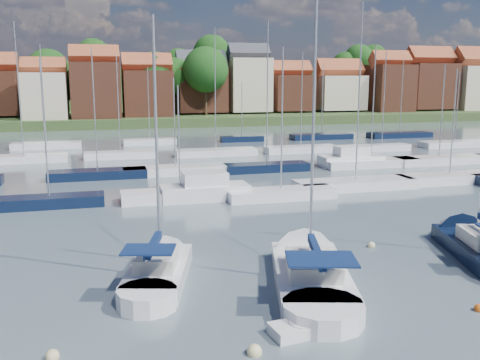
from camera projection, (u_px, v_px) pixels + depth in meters
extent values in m
plane|color=#4A5C65|center=(216.00, 160.00, 63.06)|extent=(260.00, 260.00, 0.00)
cube|color=white|center=(159.00, 276.00, 25.61)|extent=(4.15, 6.68, 1.20)
cone|color=white|center=(170.00, 250.00, 29.43)|extent=(3.30, 3.60, 2.59)
cylinder|color=white|center=(147.00, 302.00, 22.56)|extent=(3.18, 3.18, 1.20)
cube|color=silver|center=(157.00, 260.00, 25.01)|extent=(2.44, 2.98, 0.70)
cylinder|color=#B2B2B7|center=(156.00, 143.00, 24.84)|extent=(0.14, 0.14, 11.51)
cylinder|color=#B2B2B7|center=(153.00, 248.00, 24.00)|extent=(1.02, 3.35, 0.10)
cube|color=#0E1E47|center=(153.00, 245.00, 23.98)|extent=(1.16, 3.24, 0.35)
cube|color=#0E1E47|center=(148.00, 250.00, 22.85)|extent=(2.53, 2.08, 0.08)
cube|color=white|center=(311.00, 280.00, 25.07)|extent=(5.31, 8.53, 1.20)
cone|color=white|center=(300.00, 247.00, 29.94)|extent=(4.22, 4.60, 3.31)
cylinder|color=white|center=(323.00, 317.00, 21.18)|extent=(4.07, 4.07, 1.20)
cube|color=silver|center=(313.00, 265.00, 24.35)|extent=(3.11, 3.80, 0.70)
cylinder|color=#B2B2B7|center=(314.00, 109.00, 24.12)|extent=(0.14, 0.14, 14.69)
cylinder|color=#B2B2B7|center=(316.00, 255.00, 23.11)|extent=(1.28, 4.27, 0.10)
cube|color=#0E1E47|center=(316.00, 251.00, 23.08)|extent=(1.41, 4.11, 0.35)
cube|color=#0E1E47|center=(321.00, 259.00, 21.65)|extent=(3.24, 2.66, 0.08)
cube|color=black|center=(480.00, 252.00, 29.13)|extent=(4.74, 7.60, 1.20)
cone|color=black|center=(450.00, 229.00, 33.47)|extent=(3.76, 4.10, 2.95)
cube|color=white|center=(304.00, 329.00, 20.31)|extent=(2.73, 1.54, 0.51)
cylinder|color=white|center=(304.00, 325.00, 20.28)|extent=(1.20, 1.20, 0.33)
sphere|color=beige|center=(53.00, 359.00, 18.50)|extent=(0.49, 0.49, 0.49)
sphere|color=beige|center=(254.00, 354.00, 18.80)|extent=(0.55, 0.55, 0.55)
sphere|color=#D85914|center=(341.00, 292.00, 24.29)|extent=(0.43, 0.43, 0.43)
sphere|color=#D85914|center=(479.00, 311.00, 22.31)|extent=(0.41, 0.41, 0.41)
sphere|color=beige|center=(371.00, 247.00, 30.73)|extent=(0.43, 0.43, 0.43)
cube|color=black|center=(50.00, 202.00, 40.20)|extent=(8.01, 2.24, 1.00)
cylinder|color=#B2B2B7|center=(44.00, 128.00, 39.15)|extent=(0.12, 0.12, 10.16)
cube|color=white|center=(180.00, 196.00, 42.37)|extent=(9.22, 2.58, 1.00)
cylinder|color=#B2B2B7|center=(179.00, 139.00, 41.51)|extent=(0.12, 0.12, 8.18)
cube|color=white|center=(281.00, 195.00, 42.86)|extent=(8.78, 2.46, 1.00)
cylinder|color=#B2B2B7|center=(282.00, 119.00, 41.72)|extent=(0.12, 0.12, 11.06)
cube|color=white|center=(355.00, 185.00, 46.73)|extent=(10.79, 3.02, 1.00)
cylinder|color=#B2B2B7|center=(359.00, 93.00, 45.24)|extent=(0.12, 0.12, 14.87)
cube|color=white|center=(449.00, 179.00, 49.53)|extent=(10.13, 2.84, 1.00)
cylinder|color=#B2B2B7|center=(453.00, 122.00, 48.54)|extent=(0.12, 0.12, 9.59)
cube|color=white|center=(205.00, 193.00, 42.65)|extent=(7.00, 2.60, 1.40)
cube|color=white|center=(205.00, 180.00, 42.44)|extent=(3.50, 2.20, 1.30)
cube|color=black|center=(98.00, 175.00, 51.64)|extent=(9.30, 2.60, 1.00)
cylinder|color=#B2B2B7|center=(94.00, 110.00, 50.46)|extent=(0.12, 0.12, 11.48)
cube|color=white|center=(176.00, 171.00, 53.91)|extent=(10.40, 2.91, 1.00)
cylinder|color=#B2B2B7|center=(174.00, 122.00, 53.00)|extent=(0.12, 0.12, 8.77)
cube|color=black|center=(267.00, 168.00, 55.60)|extent=(8.80, 2.46, 1.00)
cylinder|color=#B2B2B7|center=(267.00, 94.00, 54.16)|extent=(0.12, 0.12, 14.33)
cube|color=white|center=(371.00, 164.00, 58.50)|extent=(10.73, 3.00, 1.00)
cylinder|color=#B2B2B7|center=(373.00, 103.00, 57.27)|extent=(0.12, 0.12, 12.14)
cube|color=white|center=(439.00, 161.00, 60.45)|extent=(10.48, 2.93, 1.00)
cylinder|color=#B2B2B7|center=(442.00, 111.00, 59.39)|extent=(0.12, 0.12, 10.28)
cube|color=white|center=(351.00, 162.00, 58.78)|extent=(7.00, 2.60, 1.40)
cube|color=white|center=(351.00, 152.00, 58.57)|extent=(3.50, 2.20, 1.30)
cube|color=white|center=(24.00, 159.00, 61.50)|extent=(9.71, 2.72, 1.00)
cylinder|color=#B2B2B7|center=(19.00, 90.00, 60.01)|extent=(0.12, 0.12, 14.88)
cube|color=white|center=(120.00, 156.00, 64.54)|extent=(8.49, 2.38, 1.00)
cylinder|color=#B2B2B7|center=(118.00, 104.00, 63.38)|extent=(0.12, 0.12, 11.31)
cube|color=white|center=(216.00, 153.00, 66.78)|extent=(10.16, 2.85, 1.00)
cylinder|color=#B2B2B7|center=(215.00, 90.00, 65.32)|extent=(0.12, 0.12, 14.59)
cube|color=white|center=(301.00, 150.00, 69.77)|extent=(9.53, 2.67, 1.00)
cylinder|color=#B2B2B7|center=(302.00, 100.00, 68.56)|extent=(0.12, 0.12, 11.91)
cube|color=white|center=(382.00, 148.00, 71.23)|extent=(7.62, 2.13, 1.00)
cylinder|color=#B2B2B7|center=(384.00, 99.00, 69.99)|extent=(0.12, 0.12, 12.13)
cube|color=white|center=(454.00, 144.00, 75.31)|extent=(10.17, 2.85, 1.00)
cylinder|color=#B2B2B7|center=(457.00, 106.00, 74.30)|extent=(0.12, 0.12, 9.73)
cube|color=white|center=(47.00, 146.00, 73.59)|extent=(9.24, 2.59, 1.00)
cylinder|color=#B2B2B7|center=(43.00, 94.00, 72.26)|extent=(0.12, 0.12, 13.17)
cube|color=white|center=(150.00, 142.00, 77.88)|extent=(7.57, 2.12, 1.00)
cylinder|color=#B2B2B7|center=(149.00, 103.00, 76.82)|extent=(0.12, 0.12, 10.24)
cube|color=black|center=(242.00, 139.00, 81.57)|extent=(6.58, 1.84, 1.00)
cylinder|color=#B2B2B7|center=(242.00, 110.00, 80.72)|extent=(0.12, 0.12, 8.01)
cube|color=black|center=(321.00, 137.00, 84.81)|extent=(9.92, 2.78, 1.00)
cylinder|color=#B2B2B7|center=(322.00, 99.00, 83.69)|extent=(0.12, 0.12, 10.92)
cube|color=black|center=(400.00, 135.00, 87.20)|extent=(10.55, 2.95, 1.00)
cylinder|color=#B2B2B7|center=(402.00, 97.00, 86.02)|extent=(0.12, 0.12, 11.51)
cube|color=#3A4924|center=(151.00, 115.00, 136.09)|extent=(200.00, 70.00, 3.00)
cube|color=#3A4924|center=(142.00, 94.00, 158.93)|extent=(200.00, 60.00, 14.00)
cube|color=beige|center=(46.00, 96.00, 102.68)|extent=(8.09, 8.80, 8.96)
cube|color=#97492C|center=(44.00, 67.00, 101.65)|extent=(8.25, 4.00, 4.00)
cube|color=brown|center=(96.00, 91.00, 105.75)|extent=(9.36, 10.17, 10.97)
cube|color=#97492C|center=(94.00, 56.00, 104.50)|extent=(9.54, 4.63, 4.63)
cube|color=brown|center=(148.00, 94.00, 110.13)|extent=(9.90, 8.56, 9.42)
cube|color=#97492C|center=(147.00, 65.00, 109.01)|extent=(10.10, 4.90, 4.90)
cube|color=brown|center=(201.00, 90.00, 117.82)|extent=(10.59, 8.93, 9.49)
cube|color=#383A42|center=(201.00, 62.00, 116.68)|extent=(10.80, 5.24, 5.24)
cube|color=beige|center=(248.00, 85.00, 119.49)|extent=(9.01, 8.61, 11.65)
cube|color=#383A42|center=(248.00, 53.00, 118.19)|extent=(9.19, 4.46, 4.46)
cube|color=brown|center=(290.00, 93.00, 123.62)|extent=(9.10, 9.34, 8.00)
cube|color=#97492C|center=(291.00, 70.00, 122.66)|extent=(9.28, 4.50, 4.50)
cube|color=beige|center=(338.00, 93.00, 126.22)|extent=(10.86, 9.59, 7.88)
cube|color=#97492C|center=(339.00, 70.00, 125.23)|extent=(11.07, 5.37, 5.37)
cube|color=brown|center=(389.00, 89.00, 126.49)|extent=(9.18, 9.96, 10.97)
cube|color=#97492C|center=(390.00, 60.00, 125.25)|extent=(9.36, 4.54, 4.54)
cube|color=brown|center=(428.00, 86.00, 130.51)|extent=(11.39, 9.67, 10.76)
cube|color=#97492C|center=(430.00, 58.00, 129.24)|extent=(11.62, 5.64, 5.64)
cube|color=beige|center=(477.00, 88.00, 132.10)|extent=(12.95, 8.52, 10.80)
cube|color=#97492C|center=(480.00, 60.00, 130.78)|extent=(13.21, 6.41, 6.41)
cylinder|color=#382619|center=(358.00, 82.00, 147.48)|extent=(0.50, 0.50, 4.47)
sphere|color=#1B551A|center=(359.00, 59.00, 146.34)|extent=(8.18, 8.18, 8.18)
cylinder|color=#382619|center=(176.00, 105.00, 116.30)|extent=(0.50, 0.50, 4.46)
sphere|color=#1B551A|center=(176.00, 76.00, 115.16)|extent=(8.15, 8.15, 8.15)
cylinder|color=#382619|center=(212.00, 82.00, 135.22)|extent=(0.50, 0.50, 5.15)
sphere|color=#1B551A|center=(212.00, 54.00, 133.91)|extent=(9.41, 9.41, 9.41)
cylinder|color=#382619|center=(95.00, 82.00, 130.44)|extent=(0.50, 0.50, 4.56)
sphere|color=#1B551A|center=(93.00, 56.00, 129.27)|extent=(8.34, 8.34, 8.34)
cylinder|color=#382619|center=(50.00, 103.00, 118.33)|extent=(0.50, 0.50, 5.15)
sphere|color=#1B551A|center=(48.00, 71.00, 117.01)|extent=(9.42, 9.42, 9.42)
cylinder|color=#382619|center=(214.00, 104.00, 127.30)|extent=(0.50, 0.50, 3.77)
sphere|color=#1B551A|center=(214.00, 82.00, 126.34)|extent=(6.89, 6.89, 6.89)
cylinder|color=#382619|center=(206.00, 104.00, 112.91)|extent=(0.50, 0.50, 5.21)
sphere|color=#1B551A|center=(206.00, 70.00, 111.58)|extent=(9.53, 9.53, 9.53)
cylinder|color=#382619|center=(401.00, 104.00, 136.62)|extent=(0.50, 0.50, 2.97)
sphere|color=#1B551A|center=(402.00, 88.00, 135.86)|extent=(5.44, 5.44, 5.44)
cylinder|color=#382619|center=(156.00, 105.00, 113.03)|extent=(0.50, 0.50, 4.84)
sphere|color=#1B551A|center=(155.00, 73.00, 111.80)|extent=(8.85, 8.85, 8.85)
cylinder|color=#382619|center=(344.00, 83.00, 146.71)|extent=(0.50, 0.50, 3.72)
sphere|color=#1B551A|center=(345.00, 64.00, 145.76)|extent=(6.80, 6.80, 6.80)
cylinder|color=#382619|center=(388.00, 103.00, 127.42)|extent=(0.50, 0.50, 4.05)
sphere|color=#1B551A|center=(390.00, 80.00, 126.38)|extent=(7.40, 7.40, 7.40)
cylinder|color=#382619|center=(179.00, 85.00, 132.86)|extent=(0.50, 0.50, 3.93)
sphere|color=#1B551A|center=(179.00, 63.00, 131.86)|extent=(7.19, 7.19, 7.19)
cylinder|color=#382619|center=(287.00, 104.00, 127.26)|extent=(0.50, 0.50, 3.82)
sphere|color=#1B551A|center=(288.00, 82.00, 126.28)|extent=(6.99, 6.99, 6.99)
cylinder|color=#382619|center=(76.00, 109.00, 108.44)|extent=(0.50, 0.50, 3.48)
sphere|color=#1B551A|center=(75.00, 86.00, 107.55)|extent=(6.37, 6.37, 6.37)
cylinder|color=#382619|center=(383.00, 104.00, 136.63)|extent=(0.50, 0.50, 2.99)
sphere|color=#1B551A|center=(384.00, 88.00, 135.87)|extent=(5.46, 5.46, 5.46)
cylinder|color=#382619|center=(175.00, 107.00, 119.40)|extent=(0.50, 0.50, 3.25)
sphere|color=#1B551A|center=(175.00, 87.00, 118.58)|extent=(5.94, 5.94, 5.94)
cylinder|color=#382619|center=(144.00, 107.00, 119.35)|extent=(0.50, 0.50, 2.98)
sphere|color=#1B551A|center=(144.00, 89.00, 118.59)|extent=(5.46, 5.46, 5.46)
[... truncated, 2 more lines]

